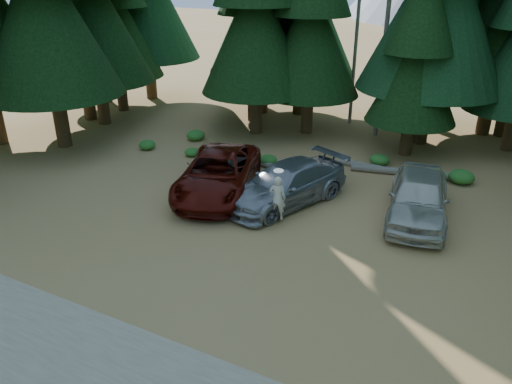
# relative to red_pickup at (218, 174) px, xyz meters

# --- Properties ---
(ground) EXTENTS (160.00, 160.00, 0.00)m
(ground) POSITION_rel_red_pickup_xyz_m (3.10, -3.69, -0.87)
(ground) COLOR #A18044
(ground) RESTS_ON ground
(gravel_strip) EXTENTS (26.00, 3.50, 0.01)m
(gravel_strip) POSITION_rel_red_pickup_xyz_m (3.10, -10.19, -0.86)
(gravel_strip) COLOR gray
(gravel_strip) RESTS_ON ground
(forest_belt_north) EXTENTS (36.00, 7.00, 22.00)m
(forest_belt_north) POSITION_rel_red_pickup_xyz_m (3.10, 11.31, -0.87)
(forest_belt_north) COLOR black
(forest_belt_north) RESTS_ON ground
(forest_belt_west) EXTENTS (6.00, 22.00, 22.00)m
(forest_belt_west) POSITION_rel_red_pickup_xyz_m (-12.40, 0.31, -0.87)
(forest_belt_west) COLOR black
(forest_belt_west) RESTS_ON ground
(snag_front) EXTENTS (0.24, 0.24, 12.00)m
(snag_front) POSITION_rel_red_pickup_xyz_m (3.90, 10.81, 5.13)
(snag_front) COLOR #696154
(snag_front) RESTS_ON ground
(snag_back) EXTENTS (0.20, 0.20, 10.00)m
(snag_back) POSITION_rel_red_pickup_xyz_m (1.90, 12.31, 4.13)
(snag_back) COLOR #696154
(snag_back) RESTS_ON ground
(red_pickup) EXTENTS (4.70, 6.85, 1.74)m
(red_pickup) POSITION_rel_red_pickup_xyz_m (0.00, 0.00, 0.00)
(red_pickup) COLOR #510E06
(red_pickup) RESTS_ON ground
(silver_minivan_center) EXTENTS (4.24, 6.11, 1.64)m
(silver_minivan_center) POSITION_rel_red_pickup_xyz_m (2.96, 0.40, -0.05)
(silver_minivan_center) COLOR #919498
(silver_minivan_center) RESTS_ON ground
(silver_minivan_right) EXTENTS (2.93, 5.61, 1.82)m
(silver_minivan_right) POSITION_rel_red_pickup_xyz_m (7.97, 1.45, 0.04)
(silver_minivan_right) COLOR beige
(silver_minivan_right) RESTS_ON ground
(frisbee_player) EXTENTS (0.71, 0.56, 1.94)m
(frisbee_player) POSITION_rel_red_pickup_xyz_m (3.39, -1.33, 0.19)
(frisbee_player) COLOR beige
(frisbee_player) RESTS_ON ground
(log_left) EXTENTS (3.99, 1.12, 0.29)m
(log_left) POSITION_rel_red_pickup_xyz_m (0.72, 3.43, -0.73)
(log_left) COLOR #696154
(log_left) RESTS_ON ground
(log_mid) EXTENTS (3.54, 0.42, 0.29)m
(log_mid) POSITION_rel_red_pickup_xyz_m (5.28, 5.48, -0.72)
(log_mid) COLOR #696154
(log_mid) RESTS_ON ground
(log_right) EXTENTS (5.29, 1.43, 0.34)m
(log_right) POSITION_rel_red_pickup_xyz_m (6.90, 5.56, -0.70)
(log_right) COLOR #696154
(log_right) RESTS_ON ground
(shrub_far_left) EXTENTS (1.01, 1.01, 0.55)m
(shrub_far_left) POSITION_rel_red_pickup_xyz_m (-4.69, 5.36, -0.59)
(shrub_far_left) COLOR #31691F
(shrub_far_left) RESTS_ON ground
(shrub_left) EXTENTS (0.76, 0.76, 0.42)m
(shrub_left) POSITION_rel_red_pickup_xyz_m (-3.47, 3.17, -0.66)
(shrub_left) COLOR #31691F
(shrub_left) RESTS_ON ground
(shrub_center_left) EXTENTS (0.91, 0.91, 0.50)m
(shrub_center_left) POSITION_rel_red_pickup_xyz_m (0.48, 3.82, -0.62)
(shrub_center_left) COLOR #31691F
(shrub_center_left) RESTS_ON ground
(shrub_center_right) EXTENTS (0.95, 0.95, 0.52)m
(shrub_center_right) POSITION_rel_red_pickup_xyz_m (5.29, 6.31, -0.61)
(shrub_center_right) COLOR #31691F
(shrub_center_right) RESTS_ON ground
(shrub_right) EXTENTS (1.11, 1.11, 0.61)m
(shrub_right) POSITION_rel_red_pickup_xyz_m (9.09, 5.81, -0.57)
(shrub_right) COLOR #31691F
(shrub_right) RESTS_ON ground
(shrub_far_right) EXTENTS (1.10, 1.10, 0.60)m
(shrub_far_right) POSITION_rel_red_pickup_xyz_m (7.93, 5.42, -0.57)
(shrub_far_right) COLOR #31691F
(shrub_far_right) RESTS_ON ground
(shrub_edge_west) EXTENTS (0.87, 0.87, 0.48)m
(shrub_edge_west) POSITION_rel_red_pickup_xyz_m (-6.13, 2.93, -0.63)
(shrub_edge_west) COLOR #31691F
(shrub_edge_west) RESTS_ON ground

